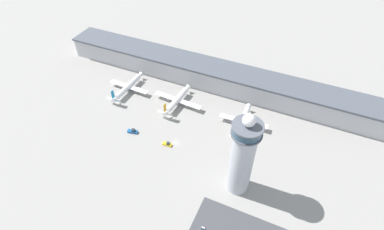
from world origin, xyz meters
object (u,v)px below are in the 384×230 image
Objects in this scene: airplane_gate_bravo at (177,100)px; service_truck_catering at (133,131)px; service_truck_fuel at (167,144)px; service_truck_baggage at (131,87)px; airplane_gate_alpha at (128,87)px; control_tower at (242,157)px; airplane_gate_charlie at (243,121)px.

airplane_gate_bravo reaches higher than service_truck_catering.
service_truck_catering reaches higher than service_truck_fuel.
service_truck_catering is 50.12m from service_truck_baggage.
service_truck_fuel is at bearing -34.72° from airplane_gate_alpha.
airplane_gate_charlie is (-12.04, 49.51, -23.19)m from control_tower.
service_truck_fuel is at bearing -36.92° from service_truck_baggage.
service_truck_fuel is at bearing -72.97° from airplane_gate_bravo.
airplane_gate_alpha is 96.24m from airplane_gate_charlie.
airplane_gate_bravo is at bearing 141.81° from control_tower.
service_truck_fuel is (55.60, -38.53, -3.38)m from airplane_gate_alpha.
service_truck_baggage reaches higher than service_truck_fuel.
airplane_gate_bravo is 43.74m from service_truck_baggage.
airplane_gate_bravo is (-64.86, 51.03, -23.25)m from control_tower.
service_truck_catering is 1.17× the size of service_truck_baggage.
control_tower is 1.61× the size of airplane_gate_charlie.
service_truck_fuel is (-52.68, 11.24, -26.87)m from control_tower.
airplane_gate_bravo is at bearing 178.36° from airplane_gate_charlie.
service_truck_fuel is 1.00× the size of service_truck_baggage.
control_tower is 85.74m from airplane_gate_bravo.
airplane_gate_alpha is at bearing 126.33° from service_truck_catering.
airplane_gate_alpha is at bearing -87.80° from service_truck_baggage.
airplane_gate_charlie is 55.94m from service_truck_fuel.
airplane_gate_alpha is 43.44m from airplane_gate_bravo.
airplane_gate_bravo reaches higher than airplane_gate_alpha.
airplane_gate_alpha reaches higher than service_truck_baggage.
control_tower is at bearing -26.10° from service_truck_baggage.
airplane_gate_bravo is 6.36× the size of service_truck_baggage.
service_truck_catering is (-15.39, -39.38, -3.40)m from airplane_gate_bravo.
service_truck_baggage is at bearing 177.26° from airplane_gate_bravo.
control_tower reaches higher than airplane_gate_charlie.
service_truck_baggage is (-28.16, 41.47, -0.09)m from service_truck_catering.
service_truck_baggage is (-108.41, 53.11, -26.75)m from control_tower.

